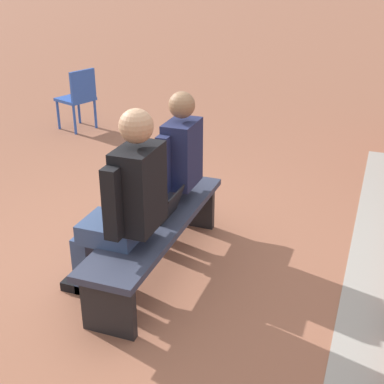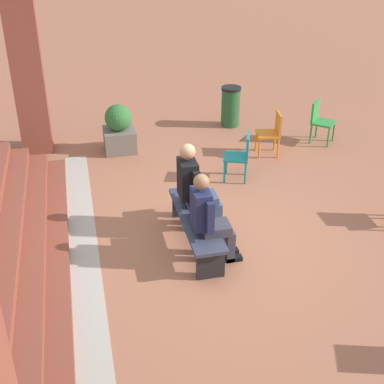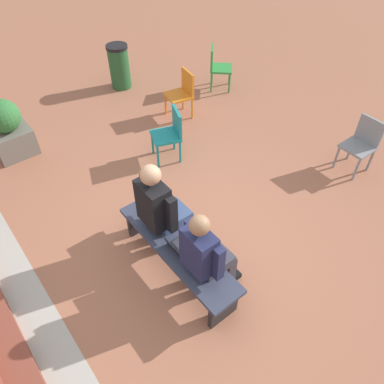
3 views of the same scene
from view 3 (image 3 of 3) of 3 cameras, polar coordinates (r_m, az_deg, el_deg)
The scene contains 12 objects.
ground_plane at distance 4.74m, azimuth -0.82°, elevation -9.66°, with size 60.00×60.00×0.00m, color #9E6047.
concrete_strip at distance 4.39m, azimuth -20.16°, elevation -21.63°, with size 6.76×0.40×0.01m, color #A8A399.
bench at distance 4.34m, azimuth -2.22°, elevation -8.99°, with size 1.80×0.44×0.45m.
person_student at distance 3.88m, azimuth 2.25°, elevation -9.31°, with size 0.53×0.67×1.33m.
person_adult at distance 4.27m, azimuth -4.53°, elevation -2.30°, with size 0.58×0.73×1.40m.
laptop at distance 4.19m, azimuth -1.83°, elevation -8.48°, with size 0.32×0.29×0.21m.
plastic_chair_far_right at distance 7.79m, azimuth 3.89°, elevation 18.71°, with size 0.59×0.59×0.84m.
plastic_chair_near_bench_left at distance 6.87m, azimuth -1.49°, elevation 15.09°, with size 0.48×0.48×0.84m.
plastic_chair_mid_courtyard at distance 6.16m, azimuth 24.50°, elevation 6.95°, with size 0.43×0.43×0.84m.
plastic_chair_far_left at distance 5.84m, azimuth -3.33°, elevation 9.15°, with size 0.54×0.54×0.84m.
planter at distance 6.62m, azimuth -26.21°, elevation 8.55°, with size 0.60×0.60×0.94m.
litter_bin at distance 7.97m, azimuth -11.01°, elevation 18.27°, with size 0.42×0.42×0.86m.
Camera 3 is at (-2.23, 1.68, 3.84)m, focal length 35.00 mm.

